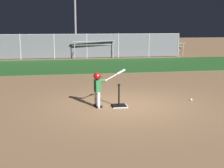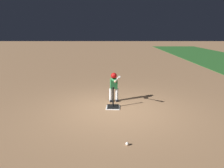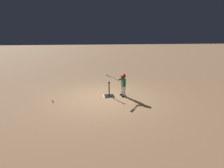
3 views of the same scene
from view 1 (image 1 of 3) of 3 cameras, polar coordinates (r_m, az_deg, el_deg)
The scene contains 10 objects.
ground_plane at distance 9.49m, azimuth 2.63°, elevation -3.85°, with size 90.00×90.00×0.00m, color #99704C.
grass_outfield_strip at distance 18.60m, azimuth -3.51°, elevation 3.45°, with size 56.00×6.46×0.02m, color #286026.
backstop_fence at distance 22.55m, azimuth -4.66°, elevation 7.07°, with size 13.91×0.08×1.75m.
home_plate at distance 9.33m, azimuth 1.46°, elevation -4.04°, with size 0.44×0.44×0.02m, color white.
batting_tee at distance 9.31m, azimuth 1.27°, elevation -3.53°, with size 0.42×0.38×0.68m.
batter_child at distance 9.13m, azimuth -2.47°, elevation -0.25°, with size 0.98×0.37×1.10m.
baseball at distance 10.32m, azimuth 14.29°, elevation -2.77°, with size 0.07×0.07×0.07m, color white.
bleachers_right_center at distance 24.27m, azimuth -17.13°, elevation 6.28°, with size 3.59×2.70×1.36m.
bleachers_center at distance 23.39m, azimuth -3.88°, elevation 6.48°, with size 3.27×2.80×1.27m.
bleachers_far_left at distance 24.96m, azimuth 9.45°, elevation 6.34°, with size 2.98×1.94×1.02m.
Camera 1 is at (-1.96, -8.97, 2.42)m, focal length 50.00 mm.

